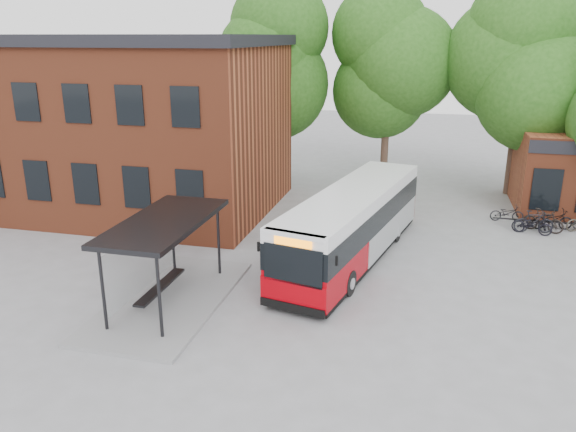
% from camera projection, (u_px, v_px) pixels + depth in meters
% --- Properties ---
extents(ground, '(100.00, 100.00, 0.00)m').
position_uv_depth(ground, '(308.00, 303.00, 18.59)').
color(ground, gray).
extents(station_building, '(18.40, 10.40, 8.50)m').
position_uv_depth(station_building, '(97.00, 122.00, 28.61)').
color(station_building, brown).
rests_on(station_building, ground).
extents(bus_shelter, '(3.60, 7.00, 2.90)m').
position_uv_depth(bus_shelter, '(167.00, 261.00, 18.27)').
color(bus_shelter, black).
rests_on(bus_shelter, ground).
extents(bike_rail, '(5.20, 0.10, 0.38)m').
position_uv_depth(bike_rail, '(552.00, 225.00, 25.62)').
color(bike_rail, black).
rests_on(bike_rail, ground).
extents(tree_0, '(7.92, 7.92, 11.00)m').
position_uv_depth(tree_0, '(267.00, 88.00, 33.07)').
color(tree_0, '#225015').
rests_on(tree_0, ground).
extents(tree_1, '(7.92, 7.92, 10.40)m').
position_uv_depth(tree_1, '(387.00, 95.00, 32.46)').
color(tree_1, '#225015').
rests_on(tree_1, ground).
extents(tree_2, '(7.92, 7.92, 11.00)m').
position_uv_depth(tree_2, '(519.00, 94.00, 29.82)').
color(tree_2, '#225015').
rests_on(tree_2, ground).
extents(city_bus, '(4.57, 11.26, 2.80)m').
position_uv_depth(city_bus, '(353.00, 225.00, 21.86)').
color(city_bus, '#A50009').
rests_on(city_bus, ground).
extents(bicycle_0, '(1.58, 0.67, 0.80)m').
position_uv_depth(bicycle_0, '(507.00, 213.00, 26.68)').
color(bicycle_0, black).
rests_on(bicycle_0, ground).
extents(bicycle_1, '(1.79, 0.74, 1.05)m').
position_uv_depth(bicycle_1, '(534.00, 222.00, 25.05)').
color(bicycle_1, black).
rests_on(bicycle_1, ground).
extents(bicycle_2, '(1.78, 0.95, 0.89)m').
position_uv_depth(bicycle_2, '(532.00, 225.00, 24.93)').
color(bicycle_2, black).
rests_on(bicycle_2, ground).
extents(bicycle_3, '(1.83, 1.13, 1.07)m').
position_uv_depth(bicycle_3, '(543.00, 220.00, 25.20)').
color(bicycle_3, black).
rests_on(bicycle_3, ground).
extents(bicycle_4, '(1.90, 0.95, 0.95)m').
position_uv_depth(bicycle_4, '(552.00, 219.00, 25.52)').
color(bicycle_4, black).
rests_on(bicycle_4, ground).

